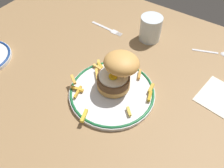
% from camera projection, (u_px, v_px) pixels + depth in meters
% --- Properties ---
extents(ground_plane, '(1.35, 0.97, 0.04)m').
position_uv_depth(ground_plane, '(121.00, 90.00, 0.74)').
color(ground_plane, '#926F48').
extents(dinner_plate, '(0.26, 0.26, 0.02)m').
position_uv_depth(dinner_plate, '(112.00, 92.00, 0.70)').
color(dinner_plate, silver).
rests_on(dinner_plate, ground_plane).
extents(burger, '(0.11, 0.12, 0.12)m').
position_uv_depth(burger, '(117.00, 71.00, 0.66)').
color(burger, '#D4984C').
rests_on(burger, dinner_plate).
extents(fries_pile, '(0.24, 0.26, 0.02)m').
position_uv_depth(fries_pile, '(110.00, 82.00, 0.71)').
color(fries_pile, gold).
rests_on(fries_pile, dinner_plate).
extents(water_glass, '(0.08, 0.08, 0.09)m').
position_uv_depth(water_glass, '(150.00, 30.00, 0.85)').
color(water_glass, silver).
rests_on(water_glass, ground_plane).
extents(fork, '(0.14, 0.02, 0.00)m').
position_uv_depth(fork, '(107.00, 29.00, 0.91)').
color(fork, silver).
rests_on(fork, ground_plane).
extents(spoon, '(0.13, 0.06, 0.01)m').
position_uv_depth(spoon, '(222.00, 53.00, 0.82)').
color(spoon, silver).
rests_on(spoon, ground_plane).
extents(napkin, '(0.12, 0.14, 0.00)m').
position_uv_depth(napkin, '(218.00, 96.00, 0.70)').
color(napkin, silver).
rests_on(napkin, ground_plane).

